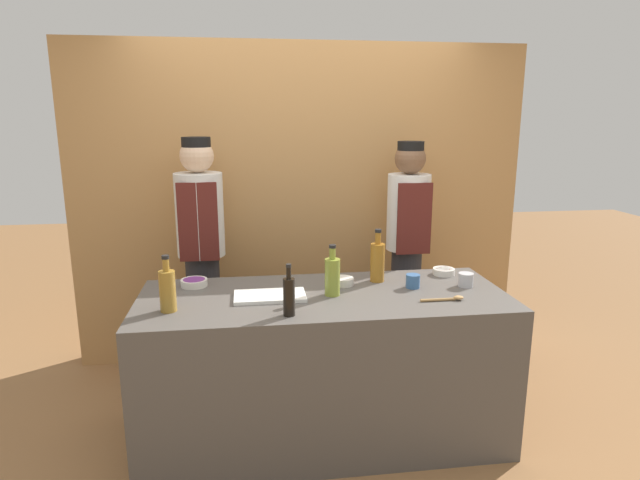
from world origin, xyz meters
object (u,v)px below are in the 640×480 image
Objects in this scene: cutting_board at (270,296)px; cup_blue at (413,281)px; sauce_bowl_red at (444,271)px; sauce_bowl_orange at (343,281)px; bottle_soy at (289,296)px; bottle_vinegar at (167,290)px; bottle_oil at (332,276)px; chef_left at (202,250)px; chef_right at (407,245)px; bottle_amber at (377,261)px; wooden_spoon at (448,299)px; cup_steel at (466,280)px; sauce_bowl_purple at (194,282)px.

cutting_board is 0.85m from cup_blue.
sauce_bowl_red reaches higher than cutting_board.
sauce_bowl_orange is 0.33× the size of cutting_board.
bottle_soy reaches higher than cutting_board.
bottle_vinegar is 1.11× the size of bottle_soy.
bottle_oil is 0.17× the size of chef_left.
sauce_bowl_orange is at bearing -37.77° from chef_left.
cutting_board is 1.35m from chef_right.
bottle_amber is (1.19, 0.36, 0.01)m from bottle_vinegar.
wooden_spoon is at bearing -36.56° from chef_left.
cup_blue is 0.05× the size of chef_left.
sauce_bowl_orange is at bearing 17.70° from bottle_vinegar.
cup_steel reaches higher than sauce_bowl_orange.
chef_left reaches higher than chef_right.
cutting_board is at bearing -63.03° from chef_left.
bottle_amber is at bearing -121.02° from chef_right.
sauce_bowl_orange is at bearing 164.64° from cup_blue.
bottle_oil is at bearing -47.44° from chef_left.
chef_left is at bearing 84.55° from bottle_vinegar.
chef_left is (-1.60, 0.81, 0.04)m from cup_steel.
chef_right is (0.96, 1.14, -0.04)m from bottle_soy.
cup_steel is at bearing -10.16° from sauce_bowl_orange.
chef_right is at bearing 48.42° from sauce_bowl_orange.
cup_blue is (0.49, 0.07, -0.07)m from bottle_oil.
wooden_spoon is 1.04m from chef_right.
bottle_amber is at bearing 138.84° from cup_blue.
bottle_oil is at bearing -19.07° from sauce_bowl_purple.
chef_left reaches higher than cutting_board.
bottle_vinegar is at bearing -165.36° from sauce_bowl_red.
bottle_soy is 3.04× the size of cup_steel.
cup_steel is at bearing 16.96° from bottle_soy.
cup_steel is at bearing 49.23° from wooden_spoon.
wooden_spoon is (0.30, -0.40, -0.12)m from bottle_amber.
wooden_spoon is (1.49, -0.05, -0.11)m from bottle_vinegar.
sauce_bowl_red is at bearing 9.36° from bottle_amber.
bottle_vinegar is (-0.97, -0.31, 0.09)m from sauce_bowl_orange.
cup_blue is 0.05× the size of chef_right.
chef_left is at bearing 114.56° from bottle_soy.
cup_steel reaches higher than wooden_spoon.
chef_left is (-0.52, 1.14, -0.03)m from bottle_soy.
sauce_bowl_orange is at bearing -169.92° from sauce_bowl_red.
bottle_vinegar reaches higher than cup_steel.
bottle_vinegar is 0.92× the size of bottle_amber.
chef_left is at bearing 143.44° from wooden_spoon.
bottle_oil is at bearing -158.90° from sauce_bowl_red.
bottle_vinegar reaches higher than cutting_board.
bottle_oil is (0.35, -0.00, 0.10)m from cutting_board.
sauce_bowl_orange is at bearing -6.27° from sauce_bowl_purple.
cutting_board is at bearing 179.75° from bottle_oil.
cup_steel is at bearing 2.26° from cutting_board.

